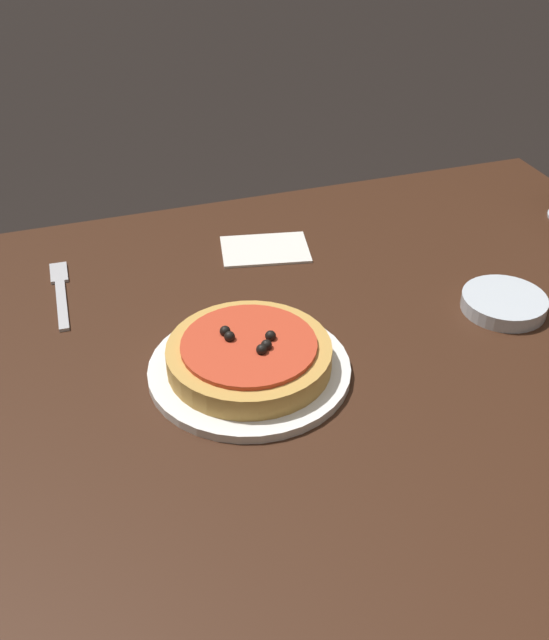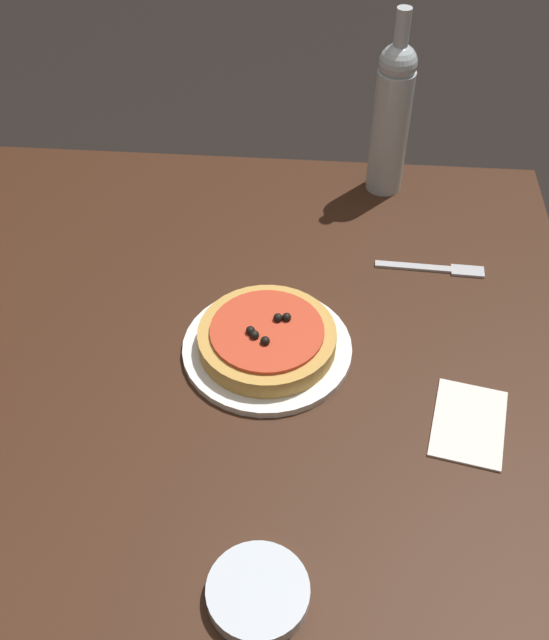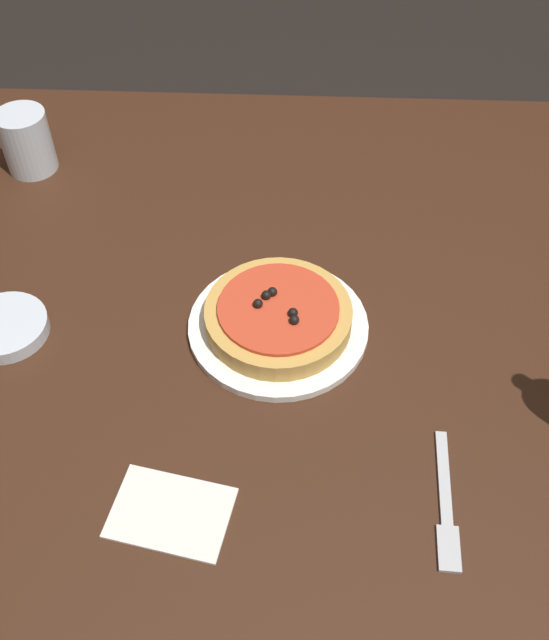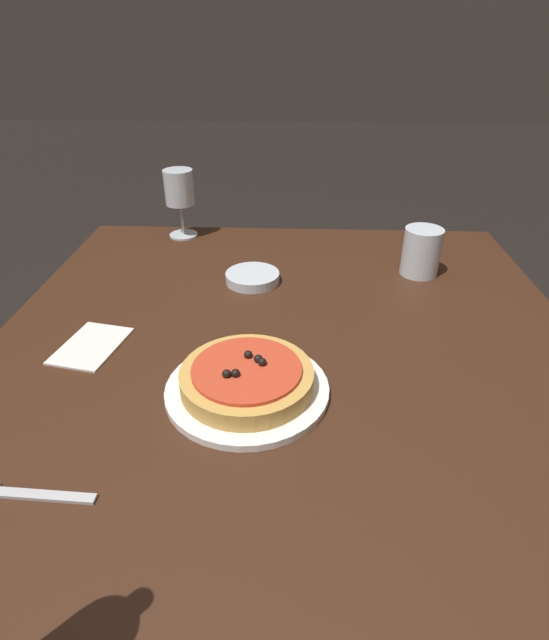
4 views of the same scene
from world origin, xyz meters
The scene contains 6 objects.
dining_table centered at (0.00, 0.00, 0.69)m, with size 1.26×1.10×0.78m.
dinner_plate centered at (0.10, -0.06, 0.79)m, with size 0.26×0.26×0.01m.
pizza centered at (0.10, -0.06, 0.81)m, with size 0.21×0.21×0.05m.
side_bowl centered at (-0.29, -0.08, 0.79)m, with size 0.12×0.12×0.02m.
fork centered at (0.31, -0.33, 0.78)m, with size 0.03×0.19×0.00m.
paper_napkin centered at (-0.02, -0.35, 0.78)m, with size 0.16×0.12×0.00m.
Camera 1 is at (0.30, 0.66, 1.39)m, focal length 42.00 mm.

